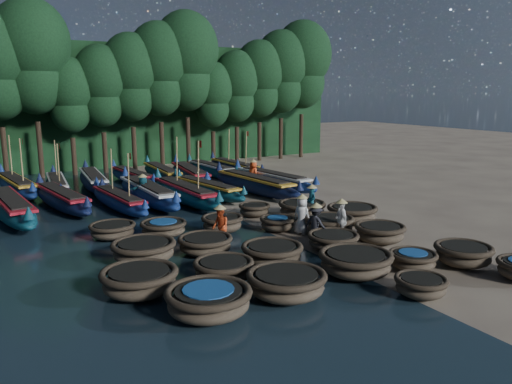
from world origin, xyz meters
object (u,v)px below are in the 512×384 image
long_boat_2 (61,199)px  coracle_22 (222,223)px  coracle_24 (302,209)px  fisherman_2 (220,225)px  long_boat_8 (273,180)px  long_boat_11 (57,185)px  coracle_14 (380,232)px  long_boat_15 (190,174)px  coracle_19 (352,213)px  coracle_18 (329,224)px  coracle_23 (255,209)px  fisherman_1 (311,200)px  fisherman_3 (316,223)px  coracle_20 (112,230)px  long_boat_13 (132,177)px  long_boat_5 (185,193)px  long_boat_12 (93,180)px  long_boat_14 (162,173)px  fisherman_0 (302,214)px  fisherman_6 (254,173)px  coracle_5 (209,300)px  long_boat_1 (11,207)px  long_boat_4 (148,193)px  coracle_21 (164,228)px  coracle_13 (333,241)px  long_boat_6 (207,189)px  coracle_10 (139,280)px  fisherman_5 (143,189)px  coracle_11 (224,269)px  fisherman_4 (341,219)px  coracle_3 (421,285)px  coracle_8 (413,259)px  coracle_6 (287,283)px  long_boat_7 (255,184)px  coracle_12 (272,253)px  long_boat_10 (16,185)px  coracle_9 (463,254)px  coracle_15 (144,250)px  coracle_16 (205,244)px

long_boat_2 → coracle_22: bearing=-65.3°
coracle_24 → fisherman_2: size_ratio=1.44×
long_boat_8 → long_boat_11: (-12.38, 5.50, -0.07)m
coracle_14 → coracle_24: coracle_24 is taller
long_boat_15 → coracle_19: bearing=-72.1°
coracle_18 → coracle_23: bearing=105.7°
fisherman_1 → fisherman_3: fisherman_1 is taller
coracle_20 → long_boat_13: bearing=69.9°
coracle_20 → long_boat_5: bearing=42.5°
long_boat_12 → long_boat_14: long_boat_12 is taller
coracle_20 → long_boat_14: long_boat_14 is taller
fisherman_0 → fisherman_6: size_ratio=0.97×
coracle_5 → long_boat_1: size_ratio=0.34×
long_boat_4 → long_boat_11: bearing=124.0°
coracle_21 → coracle_19: bearing=-15.3°
coracle_13 → long_boat_6: long_boat_6 is taller
coracle_10 → fisherman_5: fisherman_5 is taller
coracle_11 → fisherman_4: bearing=14.6°
coracle_3 → long_boat_6: 16.70m
coracle_18 → coracle_19: bearing=25.0°
coracle_8 → fisherman_2: size_ratio=0.94×
long_boat_6 → fisherman_5: (-3.84, 0.11, 0.33)m
coracle_6 → long_boat_7: (7.03, 14.15, 0.13)m
coracle_23 → fisherman_3: (0.02, -5.09, 0.48)m
coracle_20 → coracle_10: bearing=-97.2°
coracle_12 → long_boat_10: long_boat_10 is taller
coracle_9 → coracle_11: bearing=159.9°
coracle_3 → fisherman_0: size_ratio=1.05×
coracle_11 → long_boat_7: (8.10, 11.98, 0.18)m
long_boat_2 → long_boat_14: (7.63, 5.54, -0.03)m
coracle_15 → coracle_9: bearing=-31.8°
long_boat_14 → fisherman_4: fisherman_4 is taller
coracle_10 → fisherman_4: (9.13, 1.38, 0.44)m
coracle_13 → long_boat_6: 11.76m
long_boat_10 → long_boat_14: 9.39m
coracle_15 → long_boat_6: size_ratio=0.32×
fisherman_3 → coracle_15: bearing=59.8°
fisherman_2 → fisherman_6: bearing=150.9°
fisherman_2 → long_boat_7: bearing=149.3°
long_boat_4 → long_boat_10: bearing=133.2°
coracle_5 → long_boat_7: size_ratio=0.35×
long_boat_6 → fisherman_5: bearing=169.5°
coracle_11 → coracle_5: bearing=-125.6°
coracle_5 → fisherman_6: fisherman_6 is taller
coracle_13 → long_boat_5: 11.07m
coracle_15 → coracle_19: (10.41, 0.46, 0.02)m
fisherman_1 → long_boat_5: bearing=-144.2°
coracle_5 → coracle_8: 7.86m
coracle_16 → long_boat_8: bearing=46.9°
coracle_14 → long_boat_4: bearing=116.5°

